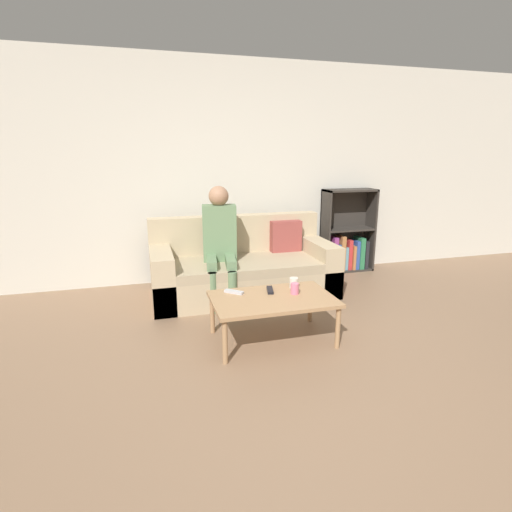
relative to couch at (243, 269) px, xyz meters
The scene contains 10 objects.
ground_plane 2.17m from the couch, 90.63° to the right, with size 22.00×22.00×0.00m, color #84664C.
wall_back 1.23m from the couch, 91.99° to the left, with size 12.00×0.06×2.60m.
couch is the anchor object (origin of this frame).
bookshelf 1.64m from the couch, 18.82° to the left, with size 0.68×0.28×1.08m.
coffee_table 1.20m from the couch, 92.28° to the right, with size 1.00×0.64×0.38m.
person_adult 0.49m from the couch, 163.16° to the right, with size 0.41×0.66×1.20m.
cup_near 1.05m from the couch, 78.63° to the right, with size 0.08×0.08×0.09m.
cup_far 1.19m from the couch, 82.36° to the right, with size 0.07×0.07×0.09m.
tv_remote_0 1.07m from the couch, 108.22° to the right, with size 0.16×0.15×0.02m.
tv_remote_1 1.05m from the couch, 91.23° to the right, with size 0.09×0.18×0.02m.
Camera 1 is at (-1.00, -1.99, 1.54)m, focal length 28.00 mm.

